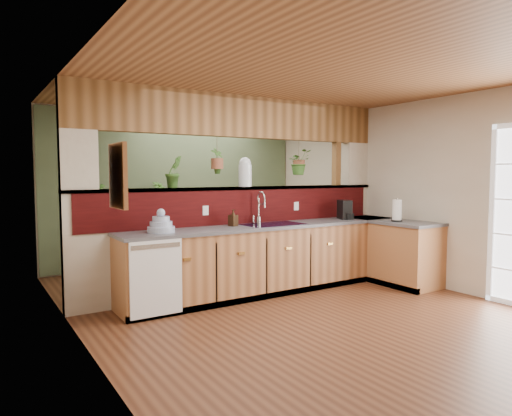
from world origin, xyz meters
TOP-DOWN VIEW (x-y plane):
  - ground at (0.00, 0.00)m, footprint 4.60×7.00m
  - ceiling at (0.00, 0.00)m, footprint 4.60×7.00m
  - wall_back at (0.00, 3.50)m, footprint 4.60×0.02m
  - wall_left at (-2.30, 0.00)m, footprint 0.02×7.00m
  - wall_right at (2.30, 0.00)m, footprint 0.02×7.00m
  - pass_through_partition at (0.03, 1.35)m, footprint 4.60×0.21m
  - pass_through_ledge at (0.00, 1.35)m, footprint 4.60×0.21m
  - header_beam at (0.00, 1.35)m, footprint 4.60×0.15m
  - sage_backwall at (0.00, 3.48)m, footprint 4.55×0.02m
  - countertop at (0.84, 0.87)m, footprint 4.14×1.52m
  - dishwasher at (-1.48, 0.66)m, footprint 0.58×0.03m
  - navy_sink at (0.25, 0.98)m, footprint 0.82×0.50m
  - framed_print at (-2.27, -0.80)m, footprint 0.04×0.35m
  - faucet at (0.15, 1.13)m, footprint 0.19×0.19m
  - dish_stack at (-1.31, 0.96)m, footprint 0.31×0.31m
  - soap_dispenser at (-0.30, 1.07)m, footprint 0.12×0.13m
  - coffee_maker at (1.52, 0.96)m, footprint 0.15×0.25m
  - paper_towel at (1.91, 0.33)m, footprint 0.15×0.15m
  - glass_jar at (0.05, 1.35)m, footprint 0.18×0.18m
  - ledge_plant_left at (-0.98, 1.35)m, footprint 0.25×0.22m
  - hanging_plant_a at (-0.38, 1.35)m, footprint 0.21×0.17m
  - hanging_plant_b at (0.97, 1.35)m, footprint 0.34×0.30m
  - shelving_console at (-0.90, 3.25)m, footprint 1.57×0.85m
  - shelf_plant_a at (-1.44, 3.25)m, footprint 0.26×0.19m
  - shelf_plant_b at (-0.48, 3.25)m, footprint 0.31×0.31m
  - floor_plant at (1.37, 2.00)m, footprint 0.76×0.66m

SIDE VIEW (x-z plane):
  - ground at x=0.00m, z-range -0.01..0.01m
  - floor_plant at x=1.37m, z-range 0.00..0.82m
  - countertop at x=0.84m, z-range 0.00..0.90m
  - dishwasher at x=-1.48m, z-range 0.05..0.87m
  - shelving_console at x=-0.90m, z-range -0.01..1.01m
  - navy_sink at x=0.25m, z-range 0.73..0.91m
  - dish_stack at x=-1.31m, z-range 0.85..1.12m
  - soap_dispenser at x=-0.30m, z-range 0.90..1.11m
  - coffee_maker at x=1.52m, z-range 0.89..1.17m
  - paper_towel at x=1.91m, z-range 0.89..1.21m
  - faucet at x=0.15m, z-range 0.92..1.35m
  - pass_through_partition at x=0.03m, z-range -0.11..2.49m
  - shelf_plant_b at x=-0.48m, z-range 1.01..1.43m
  - shelf_plant_a at x=-1.44m, z-range 1.01..1.46m
  - wall_back at x=0.00m, z-range 0.00..2.60m
  - wall_left at x=-2.30m, z-range 0.00..2.60m
  - wall_right at x=2.30m, z-range 0.00..2.60m
  - sage_backwall at x=0.00m, z-range 0.02..2.58m
  - pass_through_ledge at x=0.00m, z-range 1.35..1.39m
  - framed_print at x=-2.27m, z-range 1.32..1.78m
  - ledge_plant_left at x=-0.98m, z-range 1.39..1.79m
  - glass_jar at x=0.05m, z-range 1.39..1.79m
  - hanging_plant_a at x=-0.38m, z-range 1.61..2.07m
  - hanging_plant_b at x=0.97m, z-range 1.65..2.13m
  - header_beam at x=0.00m, z-range 2.05..2.60m
  - ceiling at x=0.00m, z-range 2.60..2.60m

